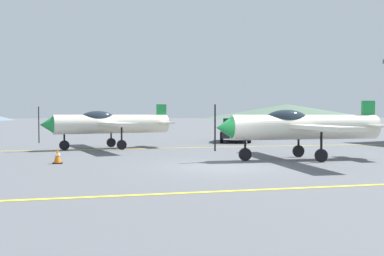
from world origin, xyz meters
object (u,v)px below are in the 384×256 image
Objects in this scene: traffic_cone_front at (58,156)px; airplane_mid at (108,123)px; airplane_near at (299,126)px; car_sedan at (235,129)px.

airplane_mid is at bearing 72.58° from traffic_cone_front.
airplane_mid is (-7.55, 7.57, 0.00)m from airplane_near.
traffic_cone_front is (-10.83, -10.82, -0.56)m from car_sedan.
airplane_mid is 9.64m from car_sedan.
airplane_near is at bearing -95.72° from car_sedan.
airplane_mid reaches higher than traffic_cone_front.
traffic_cone_front is at bearing -107.42° from airplane_mid.
airplane_near is at bearing -45.06° from airplane_mid.
traffic_cone_front is (-2.11, -6.74, -1.10)m from airplane_mid.
airplane_near reaches higher than traffic_cone_front.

